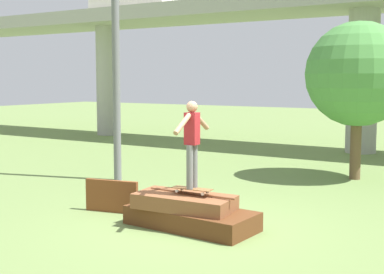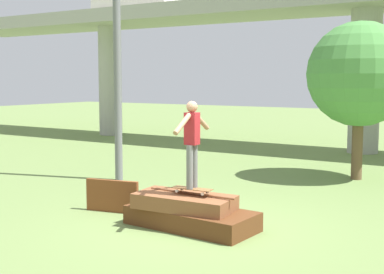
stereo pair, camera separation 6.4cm
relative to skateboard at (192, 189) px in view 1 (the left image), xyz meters
The scene contains 8 objects.
ground_plane 0.73m from the skateboard, 133.16° to the left, with size 80.00×80.00×0.00m, color olive.
scrap_pile 0.46m from the skateboard, 159.77° to the left, with size 2.44×1.21×0.65m.
scrap_plank_loose 2.07m from the skateboard, behind, with size 1.15×0.32×0.66m.
skateboard is the anchor object (origin of this frame).
skater 0.92m from the skateboard, 168.69° to the left, with size 0.23×1.22×1.57m.
highway_overpass 12.60m from the skateboard, 90.25° to the left, with size 44.00×3.62×5.81m.
utility_pole 6.15m from the skateboard, 144.98° to the left, with size 1.30×0.20×8.18m.
tree_behind_left 6.87m from the skateboard, 79.47° to the left, with size 2.79×2.79×4.22m.
Camera 1 is at (5.04, -8.07, 2.69)m, focal length 50.00 mm.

